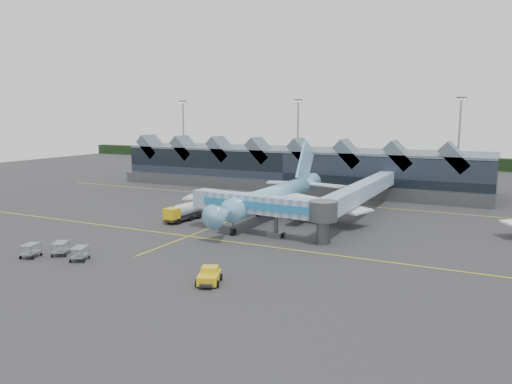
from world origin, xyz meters
The scene contains 10 objects.
ground centered at (0.00, 0.00, 0.00)m, with size 260.00×260.00×0.00m, color #272729.
taxi_stripes centered at (0.00, 10.00, 0.01)m, with size 120.00×60.00×0.01m.
tree_line_far centered at (0.00, 110.00, 2.00)m, with size 260.00×4.00×4.00m, color black.
terminal centered at (-5.07, 47.35, 4.88)m, with size 90.00×22.25×12.52m.
light_masts centered at (21.00, 62.80, 12.49)m, with size 132.40×42.56×22.45m.
main_airliner centered at (5.52, 10.38, 3.80)m, with size 35.04×40.16×12.94m.
jet_bridge centered at (10.85, -2.60, 4.44)m, with size 23.64×5.19×6.15m.
fuel_truck centered at (-6.93, 1.05, 1.65)m, with size 3.13×8.85×2.94m.
pushback_tug centered at (13.87, -24.45, 0.77)m, with size 3.43×4.25×1.71m.
baggage_carts centered at (-8.38, -24.82, 0.97)m, with size 8.88×5.26×1.72m.
Camera 1 is at (41.30, -67.85, 17.78)m, focal length 35.00 mm.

